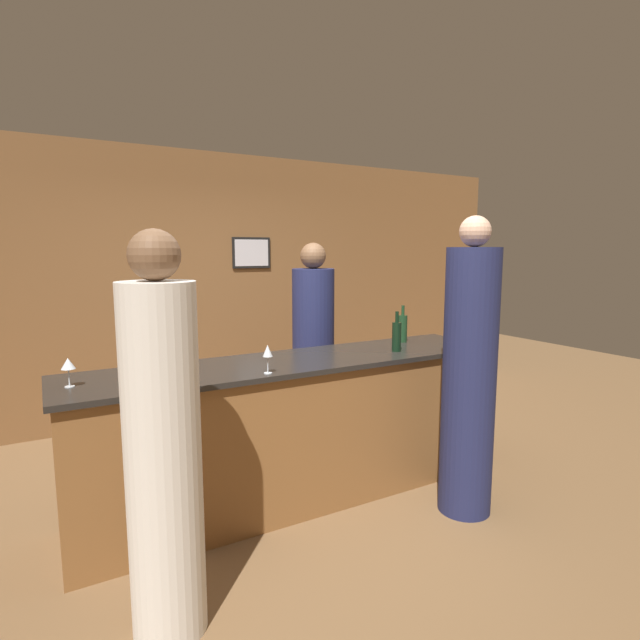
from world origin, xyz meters
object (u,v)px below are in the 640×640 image
bartender (313,353)px  guest_1 (469,378)px  guest_0 (163,452)px  wine_bottle_1 (397,336)px  wine_bottle_0 (403,328)px

bartender → guest_1: (0.33, -1.56, 0.08)m
guest_0 → wine_bottle_1: bearing=21.2°
guest_0 → wine_bottle_1: guest_0 is taller
bartender → wine_bottle_1: size_ratio=6.07×
guest_1 → wine_bottle_1: bearing=102.4°
guest_0 → wine_bottle_1: (1.89, 0.73, 0.26)m
guest_0 → wine_bottle_0: size_ratio=6.10×
guest_1 → wine_bottle_0: bearing=80.3°
guest_1 → bartender: bearing=101.9°
guest_1 → guest_0: bearing=-176.6°
bartender → wine_bottle_1: bartender is taller
wine_bottle_1 → guest_0: bearing=-158.8°
wine_bottle_0 → wine_bottle_1: 0.41m
wine_bottle_0 → wine_bottle_1: bearing=-135.1°
guest_1 → wine_bottle_1: (-0.13, 0.61, 0.20)m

